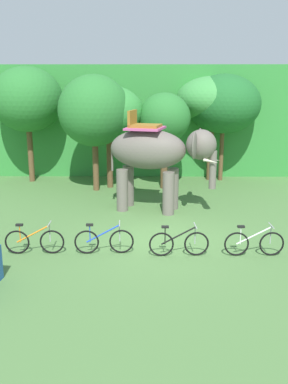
{
  "coord_description": "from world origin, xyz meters",
  "views": [
    {
      "loc": [
        -0.34,
        -12.84,
        4.88
      ],
      "look_at": [
        -0.47,
        1.0,
        1.3
      ],
      "focal_mm": 40.81,
      "sensor_mm": 36.0,
      "label": 1
    }
  ],
  "objects_px": {
    "tree_right": "(224,104)",
    "bike_orange": "(34,241)",
    "tree_center": "(109,112)",
    "bike_black": "(179,243)",
    "tree_far_left": "(165,119)",
    "bike_blue": "(104,241)",
    "tree_center_left": "(27,100)",
    "bike_white": "(254,243)",
    "elephant": "(157,154)",
    "tree_left": "(212,100)",
    "tree_center_right": "(94,111)"
  },
  "relations": [
    {
      "from": "bike_orange",
      "to": "tree_left",
      "type": "bearing_deg",
      "value": 56.85
    },
    {
      "from": "elephant",
      "to": "bike_black",
      "type": "relative_size",
      "value": 2.48
    },
    {
      "from": "tree_far_left",
      "to": "bike_blue",
      "type": "bearing_deg",
      "value": -104.2
    },
    {
      "from": "elephant",
      "to": "bike_blue",
      "type": "bearing_deg",
      "value": -110.06
    },
    {
      "from": "elephant",
      "to": "bike_white",
      "type": "bearing_deg",
      "value": -58.84
    },
    {
      "from": "bike_black",
      "to": "tree_center_right",
      "type": "bearing_deg",
      "value": 112.97
    },
    {
      "from": "bike_blue",
      "to": "tree_center",
      "type": "bearing_deg",
      "value": 93.57
    },
    {
      "from": "bike_white",
      "to": "bike_blue",
      "type": "bearing_deg",
      "value": 178.24
    },
    {
      "from": "bike_blue",
      "to": "bike_white",
      "type": "height_order",
      "value": "same"
    },
    {
      "from": "tree_center_right",
      "to": "bike_white",
      "type": "bearing_deg",
      "value": -54.74
    },
    {
      "from": "elephant",
      "to": "bike_white",
      "type": "height_order",
      "value": "elephant"
    },
    {
      "from": "tree_center_left",
      "to": "tree_right",
      "type": "distance_m",
      "value": 9.36
    },
    {
      "from": "bike_blue",
      "to": "bike_black",
      "type": "xyz_separation_m",
      "value": [
        2.14,
        -0.16,
        0.0
      ]
    },
    {
      "from": "tree_right",
      "to": "bike_orange",
      "type": "xyz_separation_m",
      "value": [
        -6.88,
        -9.59,
        -3.36
      ]
    },
    {
      "from": "bike_black",
      "to": "bike_white",
      "type": "xyz_separation_m",
      "value": [
        2.13,
        0.03,
        0.0
      ]
    },
    {
      "from": "tree_far_left",
      "to": "tree_left",
      "type": "height_order",
      "value": "tree_left"
    },
    {
      "from": "tree_left",
      "to": "bike_orange",
      "type": "height_order",
      "value": "tree_left"
    },
    {
      "from": "tree_center",
      "to": "bike_white",
      "type": "xyz_separation_m",
      "value": [
        4.78,
        -8.15,
        -3.06
      ]
    },
    {
      "from": "tree_center",
      "to": "bike_blue",
      "type": "height_order",
      "value": "tree_center"
    },
    {
      "from": "tree_center_right",
      "to": "tree_right",
      "type": "xyz_separation_m",
      "value": [
        5.97,
        2.1,
        0.19
      ]
    },
    {
      "from": "tree_center",
      "to": "tree_left",
      "type": "xyz_separation_m",
      "value": [
        4.85,
        1.66,
        0.48
      ]
    },
    {
      "from": "bike_orange",
      "to": "bike_white",
      "type": "xyz_separation_m",
      "value": [
        6.27,
        -0.1,
        0.0
      ]
    },
    {
      "from": "tree_center_left",
      "to": "bike_black",
      "type": "distance_m",
      "value": 12.02
    },
    {
      "from": "tree_center_right",
      "to": "tree_left",
      "type": "distance_m",
      "value": 5.89
    },
    {
      "from": "elephant",
      "to": "bike_orange",
      "type": "height_order",
      "value": "elephant"
    },
    {
      "from": "bike_orange",
      "to": "bike_black",
      "type": "distance_m",
      "value": 4.14
    },
    {
      "from": "tree_center_right",
      "to": "bike_white",
      "type": "xyz_separation_m",
      "value": [
        5.36,
        -7.59,
        -3.16
      ]
    },
    {
      "from": "tree_right",
      "to": "bike_blue",
      "type": "relative_size",
      "value": 3.01
    },
    {
      "from": "tree_center_right",
      "to": "bike_blue",
      "type": "xyz_separation_m",
      "value": [
        1.09,
        -7.45,
        -3.16
      ]
    },
    {
      "from": "tree_center",
      "to": "tree_far_left",
      "type": "bearing_deg",
      "value": -2.88
    },
    {
      "from": "tree_center",
      "to": "bike_black",
      "type": "xyz_separation_m",
      "value": [
        2.64,
        -8.18,
        -3.06
      ]
    },
    {
      "from": "bike_black",
      "to": "tree_right",
      "type": "bearing_deg",
      "value": 74.24
    },
    {
      "from": "tree_left",
      "to": "tree_right",
      "type": "bearing_deg",
      "value": -13.51
    },
    {
      "from": "tree_center_left",
      "to": "bike_black",
      "type": "relative_size",
      "value": 3.21
    },
    {
      "from": "elephant",
      "to": "tree_center_right",
      "type": "bearing_deg",
      "value": 130.45
    },
    {
      "from": "bike_blue",
      "to": "bike_black",
      "type": "distance_m",
      "value": 2.15
    },
    {
      "from": "tree_far_left",
      "to": "bike_black",
      "type": "height_order",
      "value": "tree_far_left"
    },
    {
      "from": "tree_far_left",
      "to": "bike_white",
      "type": "relative_size",
      "value": 2.53
    },
    {
      "from": "bike_black",
      "to": "bike_orange",
      "type": "bearing_deg",
      "value": 178.28
    },
    {
      "from": "tree_left",
      "to": "bike_black",
      "type": "distance_m",
      "value": 10.69
    },
    {
      "from": "tree_far_left",
      "to": "elephant",
      "type": "height_order",
      "value": "tree_far_left"
    },
    {
      "from": "elephant",
      "to": "bike_orange",
      "type": "relative_size",
      "value": 2.48
    },
    {
      "from": "tree_left",
      "to": "tree_right",
      "type": "relative_size",
      "value": 0.98
    },
    {
      "from": "tree_left",
      "to": "elephant",
      "type": "height_order",
      "value": "tree_left"
    },
    {
      "from": "bike_black",
      "to": "tree_center_left",
      "type": "bearing_deg",
      "value": 125.13
    },
    {
      "from": "tree_center_left",
      "to": "bike_white",
      "type": "distance_m",
      "value": 13.3
    },
    {
      "from": "tree_center_right",
      "to": "bike_white",
      "type": "relative_size",
      "value": 2.99
    },
    {
      "from": "bike_blue",
      "to": "bike_white",
      "type": "relative_size",
      "value": 1.0
    },
    {
      "from": "tree_left",
      "to": "bike_white",
      "type": "bearing_deg",
      "value": -90.42
    },
    {
      "from": "bike_orange",
      "to": "bike_blue",
      "type": "distance_m",
      "value": 2.0
    }
  ]
}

